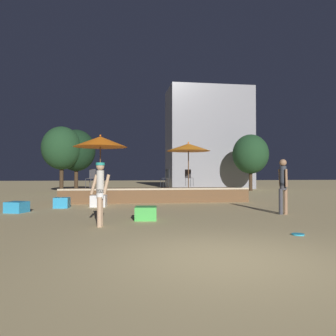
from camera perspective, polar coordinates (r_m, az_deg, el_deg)
The scene contains 18 objects.
ground_plane at distance 5.49m, azimuth 9.69°, elevation -15.43°, with size 120.00×120.00×0.00m, color tan.
wooden_deck at distance 16.51m, azimuth -2.44°, elevation -4.67°, with size 8.91×2.67×0.69m.
patio_umbrella_0 at distance 15.75m, azimuth 3.58°, elevation 3.60°, with size 2.12×2.12×2.89m.
patio_umbrella_1 at distance 15.03m, azimuth -11.70°, elevation 4.49°, with size 2.41×2.41×3.12m.
cube_seat_1 at distance 12.75m, azimuth -24.84°, elevation -6.20°, with size 0.80×0.80×0.38m.
cube_seat_2 at distance 13.90m, azimuth -11.99°, elevation -5.63°, with size 0.68×0.68×0.48m.
cube_seat_3 at distance 13.82m, azimuth -17.99°, elevation -5.76°, with size 0.60×0.60×0.42m.
cube_seat_4 at distance 9.80m, azimuth -3.88°, elevation -7.87°, with size 0.70×0.70×0.39m.
person_0 at distance 11.67m, azimuth 19.41°, elevation -2.56°, with size 0.31×0.49×1.86m.
person_1 at distance 8.68m, azimuth -11.73°, elevation -3.90°, with size 0.53×0.29×1.66m.
bistro_chair_0 at distance 17.45m, azimuth 3.62°, elevation -1.43°, with size 0.48×0.48×0.90m.
bistro_chair_1 at distance 15.92m, azimuth -13.19°, elevation -1.45°, with size 0.47×0.47×0.90m.
bistro_chair_2 at distance 16.68m, azimuth -0.33°, elevation -1.45°, with size 0.44×0.43×0.90m.
frisbee_disc at distance 7.98m, azimuth 21.70°, elevation -10.68°, with size 0.28×0.28×0.03m.
background_tree_0 at distance 25.78m, azimuth -15.68°, elevation 2.95°, with size 2.86×2.86×4.71m.
background_tree_1 at distance 26.97m, azimuth 14.17°, elevation 2.35°, with size 2.85×2.85×4.50m.
background_tree_2 at distance 24.97m, azimuth -18.03°, elevation 3.29°, with size 2.84×2.84×4.79m.
distant_building at distance 31.19m, azimuth 6.99°, elevation 5.05°, with size 7.56×4.54×9.28m.
Camera 1 is at (-1.63, -5.06, 1.37)m, focal length 35.00 mm.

